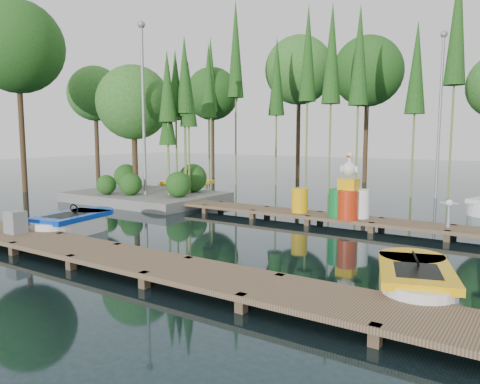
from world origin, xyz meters
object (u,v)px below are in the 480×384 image
Objects in this scene: boat_blue at (72,224)px; yellow_barrel at (300,200)px; island at (144,126)px; utility_cabinet at (16,222)px; boat_yellow_far at (184,186)px; drum_cluster at (349,199)px.

yellow_barrel is (4.53, 5.34, 0.43)m from boat_blue.
island is 7.54m from boat_blue.
island is at bearing 112.46° from utility_cabinet.
island reaches higher than boat_yellow_far.
boat_blue is at bearing 88.32° from utility_cabinet.
island reaches higher than utility_cabinet.
boat_blue is 9.89m from boat_yellow_far.
drum_cluster is (9.51, -0.94, -2.30)m from island.
drum_cluster is at bearing 47.43° from utility_cabinet.
yellow_barrel is (8.24, -3.83, 0.40)m from boat_yellow_far.
boat_blue is at bearing -130.32° from yellow_barrel.
boat_blue is 7.02m from yellow_barrel.
boat_yellow_far is 3.71× the size of yellow_barrel.
island is 8.23m from yellow_barrel.
drum_cluster reaches higher than yellow_barrel.
drum_cluster reaches higher than utility_cabinet.
yellow_barrel reaches higher than utility_cabinet.
boat_yellow_far reaches higher than boat_blue.
boat_yellow_far reaches higher than utility_cabinet.
yellow_barrel is (4.58, 7.00, 0.11)m from utility_cabinet.
island reaches higher than yellow_barrel.
yellow_barrel is 0.40× the size of drum_cluster.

